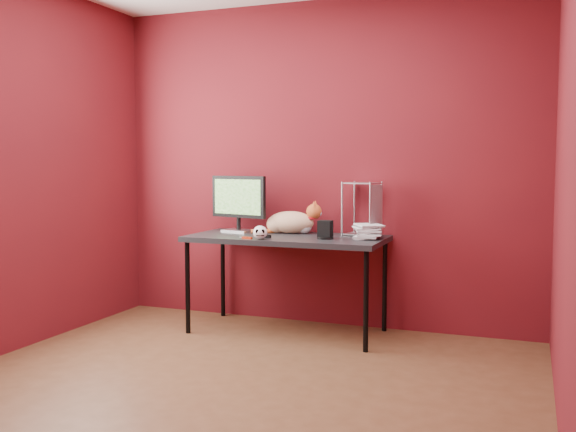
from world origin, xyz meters
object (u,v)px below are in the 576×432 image
at_px(desk, 287,242).
at_px(skull_mug, 260,232).
at_px(cat, 291,222).
at_px(monitor, 239,201).
at_px(speaker, 325,230).
at_px(book_stack, 357,158).

xyz_separation_m(desk, skull_mug, (-0.10, -0.29, 0.10)).
bearing_deg(skull_mug, cat, 60.12).
distance_m(desk, monitor, 0.58).
bearing_deg(desk, speaker, -13.77).
distance_m(desk, speaker, 0.36).
bearing_deg(book_stack, desk, -174.81).
relative_size(monitor, speaker, 3.79).
bearing_deg(speaker, cat, 144.51).
xyz_separation_m(skull_mug, book_stack, (0.63, 0.34, 0.54)).
xyz_separation_m(desk, monitor, (-0.47, 0.13, 0.30)).
bearing_deg(book_stack, speaker, -147.03).
relative_size(cat, book_stack, 0.45).
distance_m(desk, cat, 0.24).
relative_size(monitor, book_stack, 0.43).
distance_m(cat, skull_mug, 0.48).
bearing_deg(book_stack, skull_mug, -151.84).
distance_m(speaker, book_stack, 0.58).
xyz_separation_m(desk, cat, (-0.03, 0.19, 0.14)).
relative_size(skull_mug, book_stack, 0.09).
bearing_deg(desk, book_stack, 5.19).
distance_m(monitor, speaker, 0.85).
distance_m(skull_mug, book_stack, 0.90).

